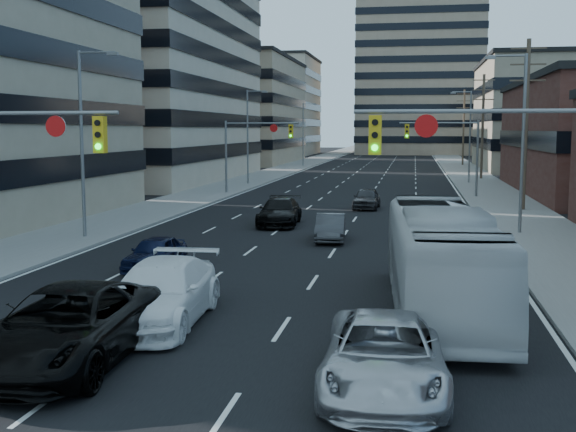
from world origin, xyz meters
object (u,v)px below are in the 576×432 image
(black_pickup, at_px, (68,326))
(white_van, at_px, (161,293))
(silver_suv, at_px, (385,355))
(sedan_blue, at_px, (155,253))
(transit_bus, at_px, (440,260))

(black_pickup, distance_m, white_van, 3.77)
(silver_suv, xyz_separation_m, sedan_blue, (-9.09, 11.34, -0.10))
(silver_suv, bearing_deg, black_pickup, 174.86)
(black_pickup, distance_m, silver_suv, 7.17)
(white_van, xyz_separation_m, transit_bus, (7.58, 2.51, 0.70))
(silver_suv, height_order, transit_bus, transit_bus)
(white_van, xyz_separation_m, sedan_blue, (-2.83, 7.22, -0.21))
(white_van, height_order, silver_suv, white_van)
(white_van, distance_m, silver_suv, 7.50)
(white_van, height_order, transit_bus, transit_bus)
(white_van, xyz_separation_m, silver_suv, (6.26, -4.12, -0.11))
(sedan_blue, bearing_deg, white_van, -66.76)
(white_van, bearing_deg, sedan_blue, 108.62)
(sedan_blue, bearing_deg, transit_bus, -22.53)
(silver_suv, bearing_deg, transit_bus, 77.30)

